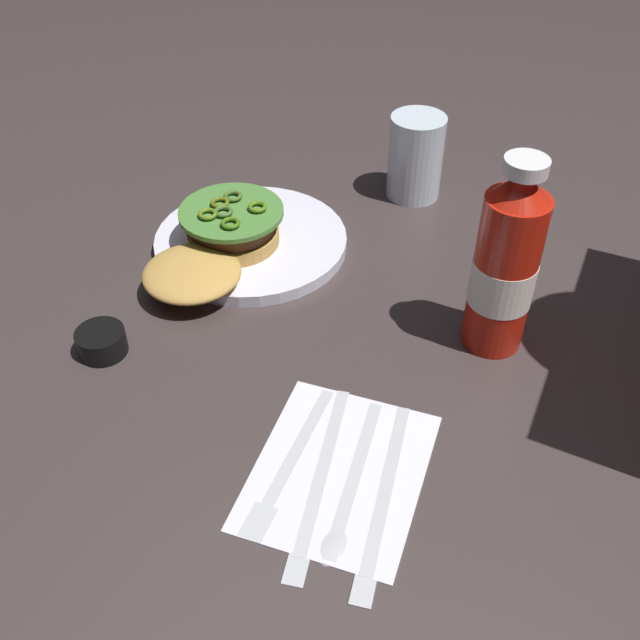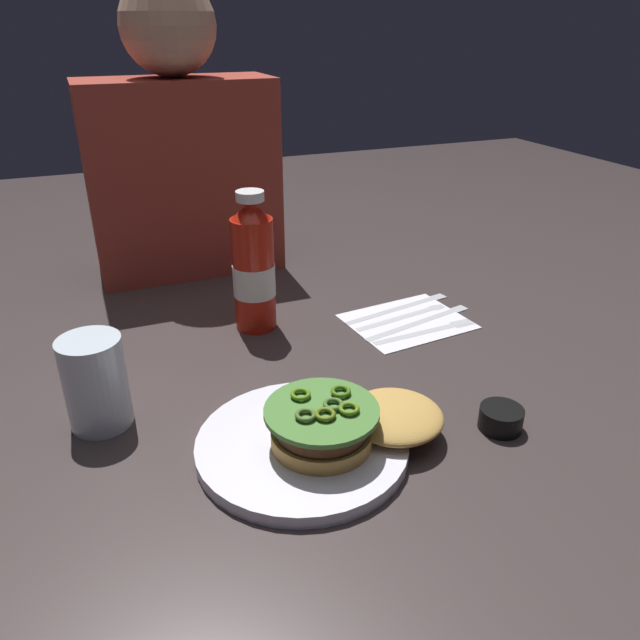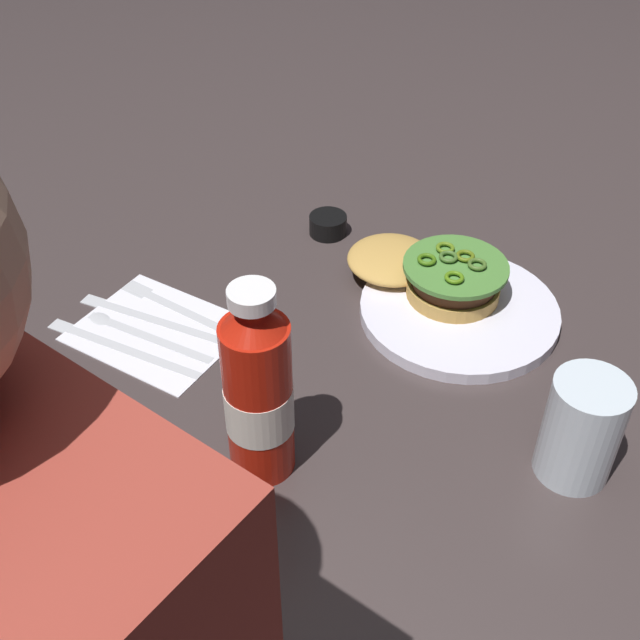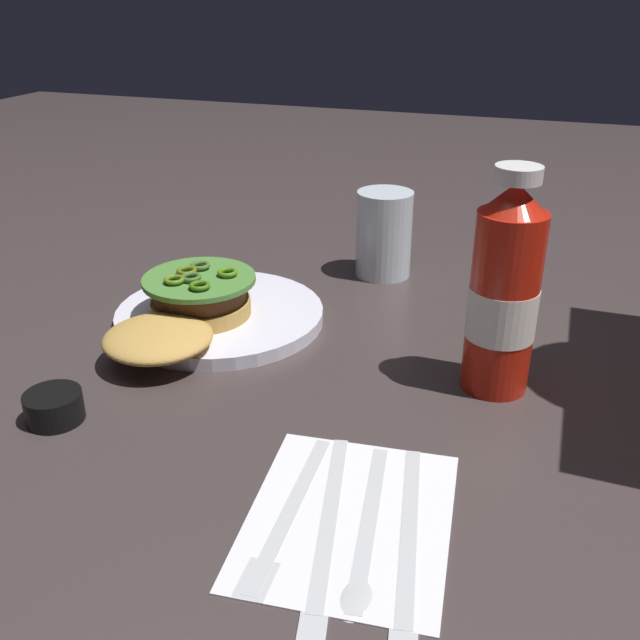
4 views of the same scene
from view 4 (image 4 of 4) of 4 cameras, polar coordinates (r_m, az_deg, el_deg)
The scene contains 11 objects.
ground_plane at distance 0.79m, azimuth -5.03°, elevation -1.66°, with size 3.00×3.00×0.00m, color #3C3231.
dinner_plate at distance 0.84m, azimuth -8.02°, elevation 0.38°, with size 0.24×0.24×0.02m, color white.
burger_sandwich at distance 0.79m, azimuth -10.74°, elevation 0.81°, with size 0.21×0.13×0.05m.
ketchup_bottle at distance 0.68m, azimuth 14.55°, elevation 2.03°, with size 0.07×0.07×0.22m.
water_glass at distance 0.95m, azimuth 5.16°, elevation 6.90°, with size 0.07×0.07×0.11m, color silver.
condiment_cup at distance 0.69m, azimuth -20.59°, elevation -6.54°, with size 0.05×0.05×0.03m, color black.
napkin at distance 0.55m, azimuth 2.37°, elevation -15.54°, with size 0.18×0.15×0.00m, color white.
fork_utensil at distance 0.54m, azimuth -2.96°, elevation -15.79°, with size 0.18×0.03×0.00m.
butter_knife at distance 0.53m, azimuth 0.48°, elevation -16.95°, with size 0.21×0.06×0.00m.
spoon_utensil at distance 0.52m, azimuth 3.60°, elevation -17.55°, with size 0.18×0.04×0.00m.
steak_knife at distance 0.52m, azimuth 7.09°, elevation -17.83°, with size 0.21×0.05×0.00m.
Camera 4 is at (0.64, 0.29, 0.36)m, focal length 39.83 mm.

